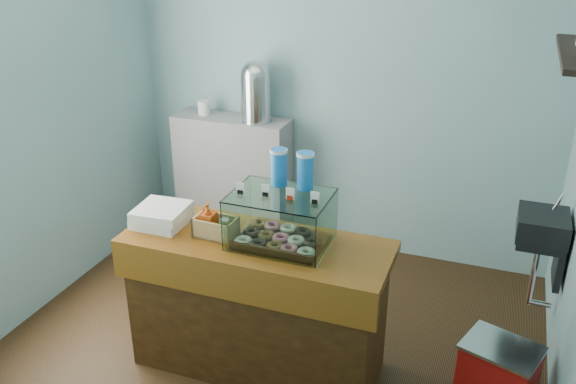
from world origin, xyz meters
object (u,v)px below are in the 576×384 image
at_px(coffee_urn, 256,90).
at_px(counter, 257,304).
at_px(display_case, 282,215).
at_px(red_cooler, 498,372).

bearing_deg(coffee_urn, counter, -67.12).
distance_m(display_case, red_cooler, 1.58).
distance_m(display_case, coffee_urn, 1.74).
xyz_separation_m(counter, display_case, (0.15, 0.06, 0.61)).
bearing_deg(red_cooler, display_case, -153.75).
bearing_deg(red_cooler, counter, -152.27).
distance_m(counter, red_cooler, 1.48).
height_order(display_case, coffee_urn, coffee_urn).
relative_size(display_case, red_cooler, 1.12).
bearing_deg(counter, red_cooler, 8.58).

